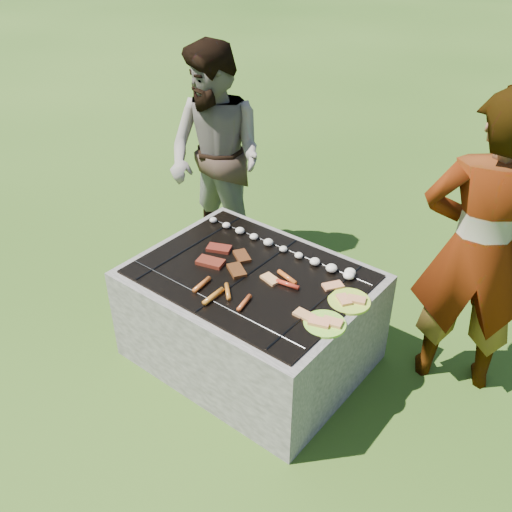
{
  "coord_description": "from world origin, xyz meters",
  "views": [
    {
      "loc": [
        1.65,
        -2.02,
        2.43
      ],
      "look_at": [
        0.0,
        0.05,
        0.7
      ],
      "focal_mm": 40.0,
      "sensor_mm": 36.0,
      "label": 1
    }
  ],
  "objects_px": {
    "fire_pit": "(251,319)",
    "bystander": "(216,159)",
    "plate_far": "(349,301)",
    "cook": "(478,251)",
    "plate_near": "(325,323)"
  },
  "relations": [
    {
      "from": "plate_far",
      "to": "cook",
      "type": "relative_size",
      "value": 0.13
    },
    {
      "from": "plate_far",
      "to": "plate_near",
      "type": "relative_size",
      "value": 0.9
    },
    {
      "from": "plate_far",
      "to": "cook",
      "type": "bearing_deg",
      "value": 47.29
    },
    {
      "from": "fire_pit",
      "to": "bystander",
      "type": "xyz_separation_m",
      "value": [
        -0.91,
        0.73,
        0.52
      ]
    },
    {
      "from": "plate_near",
      "to": "bystander",
      "type": "xyz_separation_m",
      "value": [
        -1.47,
        0.84,
        0.19
      ]
    },
    {
      "from": "plate_near",
      "to": "fire_pit",
      "type": "bearing_deg",
      "value": 169.13
    },
    {
      "from": "fire_pit",
      "to": "bystander",
      "type": "height_order",
      "value": "bystander"
    },
    {
      "from": "plate_near",
      "to": "cook",
      "type": "relative_size",
      "value": 0.15
    },
    {
      "from": "fire_pit",
      "to": "bystander",
      "type": "distance_m",
      "value": 1.27
    },
    {
      "from": "fire_pit",
      "to": "cook",
      "type": "bearing_deg",
      "value": 31.18
    },
    {
      "from": "fire_pit",
      "to": "plate_near",
      "type": "distance_m",
      "value": 0.66
    },
    {
      "from": "plate_far",
      "to": "cook",
      "type": "distance_m",
      "value": 0.7
    },
    {
      "from": "fire_pit",
      "to": "plate_far",
      "type": "bearing_deg",
      "value": 12.63
    },
    {
      "from": "plate_far",
      "to": "fire_pit",
      "type": "bearing_deg",
      "value": -167.37
    },
    {
      "from": "plate_near",
      "to": "bystander",
      "type": "relative_size",
      "value": 0.16
    }
  ]
}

